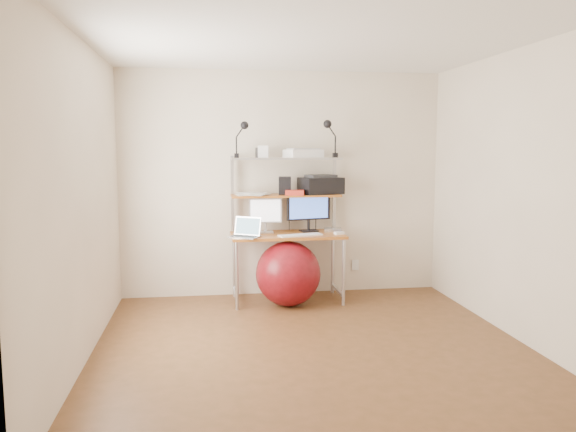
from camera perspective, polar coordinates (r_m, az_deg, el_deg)
name	(u,v)px	position (r m, az deg, el deg)	size (l,w,h in m)	color
room	(313,198)	(4.55, 2.54, 1.82)	(3.60, 3.60, 3.60)	brown
computer_desk	(286,213)	(6.05, -0.15, 0.30)	(1.20, 0.60, 1.57)	#B76623
wall_outlet	(355,265)	(6.60, 6.85, -4.96)	(0.08, 0.01, 0.12)	white
monitor_silver	(265,213)	(6.08, -2.30, 0.29)	(0.36, 0.13, 0.40)	silver
monitor_black	(309,208)	(6.17, 2.12, 0.78)	(0.50, 0.18, 0.51)	black
laptop	(246,233)	(5.81, -4.28, -1.71)	(0.37, 0.35, 0.26)	#B5B6BA
keyboard	(300,235)	(5.88, 1.25, -1.95)	(0.46, 0.13, 0.01)	white
mouse	(339,233)	(6.00, 5.21, -1.73)	(0.10, 0.06, 0.03)	white
mac_mini	(333,230)	(6.21, 4.58, -1.39)	(0.19, 0.19, 0.04)	#B5B6BA
phone	(291,235)	(5.87, 0.31, -1.97)	(0.07, 0.13, 0.01)	black
printer	(321,185)	(6.19, 3.35, 3.17)	(0.51, 0.41, 0.21)	black
nas_cube	(285,186)	(6.09, -0.32, 3.11)	(0.13, 0.13, 0.19)	black
red_box	(295,193)	(6.01, 0.70, 2.39)	(0.20, 0.13, 0.05)	red
scanner	(303,153)	(6.11, 1.56, 6.41)	(0.44, 0.36, 0.10)	white
box_white	(263,152)	(6.05, -2.54, 6.56)	(0.11, 0.09, 0.13)	white
box_grey	(261,153)	(6.08, -2.76, 6.45)	(0.11, 0.11, 0.11)	#2E2E31
clip_lamp_left	(243,131)	(5.93, -4.62, 8.58)	(0.15, 0.08, 0.38)	black
clip_lamp_right	(329,130)	(6.12, 4.20, 8.70)	(0.16, 0.09, 0.40)	black
exercise_ball	(288,274)	(5.92, 0.01, -5.87)	(0.68, 0.68, 0.68)	maroon
paper_stack	(252,194)	(6.05, -3.73, 2.26)	(0.40, 0.41, 0.02)	white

